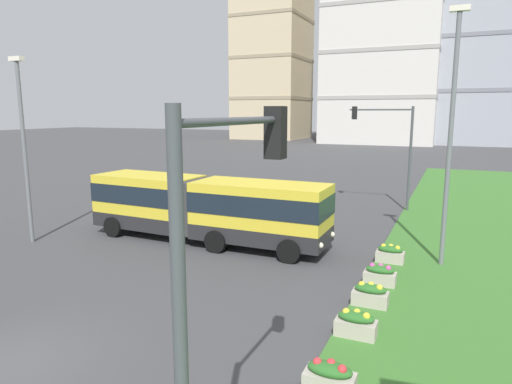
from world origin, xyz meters
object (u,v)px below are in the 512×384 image
(flower_planter_1, at_px, (356,324))
(apartment_tower_west, at_px, (273,41))
(streetlight_left, at_px, (24,143))
(streetlight_median, at_px, (451,130))
(flower_planter_4, at_px, (390,254))
(apartment_tower_centre, at_px, (457,43))
(flower_planter_2, at_px, (370,294))
(traffic_light_near_right, at_px, (222,267))
(apartment_tower_westcentre, at_px, (385,35))
(flower_planter_0, at_px, (330,377))
(articulated_bus, at_px, (205,207))
(traffic_light_far_right, at_px, (391,140))
(flower_planter_3, at_px, (380,275))

(flower_planter_1, distance_m, apartment_tower_west, 96.77)
(streetlight_left, xyz_separation_m, streetlight_median, (17.83, 4.16, 0.70))
(streetlight_median, bearing_deg, flower_planter_4, -164.07)
(streetlight_left, height_order, apartment_tower_centre, apartment_tower_centre)
(streetlight_left, relative_size, apartment_tower_centre, 0.23)
(flower_planter_2, xyz_separation_m, streetlight_left, (-15.93, 0.89, 4.26))
(flower_planter_4, height_order, traffic_light_near_right, traffic_light_near_right)
(traffic_light_near_right, xyz_separation_m, apartment_tower_westcentre, (-11.82, 88.98, 16.64))
(flower_planter_0, height_order, flower_planter_2, same)
(articulated_bus, xyz_separation_m, traffic_light_far_right, (6.82, 10.83, 2.72))
(articulated_bus, relative_size, apartment_tower_west, 0.27)
(traffic_light_near_right, bearing_deg, articulated_bus, 121.24)
(articulated_bus, bearing_deg, flower_planter_3, -15.58)
(streetlight_left, xyz_separation_m, apartment_tower_westcentre, (3.72, 79.14, 16.13))
(streetlight_median, bearing_deg, apartment_tower_westcentre, 100.66)
(traffic_light_near_right, xyz_separation_m, streetlight_median, (2.30, 14.01, 1.20))
(streetlight_left, height_order, streetlight_median, streetlight_median)
(flower_planter_1, height_order, streetlight_left, streetlight_left)
(flower_planter_0, xyz_separation_m, streetlight_median, (1.90, 9.97, 4.95))
(streetlight_median, xyz_separation_m, apartment_tower_west, (-39.33, 79.44, 16.34))
(streetlight_left, bearing_deg, flower_planter_1, -10.85)
(traffic_light_near_right, bearing_deg, flower_planter_1, 86.63)
(apartment_tower_westcentre, distance_m, apartment_tower_centre, 13.50)
(flower_planter_2, relative_size, apartment_tower_centre, 0.03)
(streetlight_left, bearing_deg, flower_planter_4, 12.81)
(flower_planter_0, height_order, streetlight_median, streetlight_median)
(flower_planter_0, xyz_separation_m, traffic_light_far_right, (-1.60, 20.00, 3.94))
(flower_planter_0, distance_m, flower_planter_3, 6.82)
(flower_planter_0, xyz_separation_m, flower_planter_4, (0.00, 9.42, 0.00))
(flower_planter_3, bearing_deg, flower_planter_0, -90.00)
(flower_planter_3, bearing_deg, traffic_light_far_right, 96.92)
(apartment_tower_west, height_order, apartment_tower_centre, apartment_tower_west)
(flower_planter_0, relative_size, apartment_tower_westcentre, 0.03)
(articulated_bus, xyz_separation_m, flower_planter_2, (8.42, -4.26, -1.23))
(apartment_tower_centre, bearing_deg, flower_planter_3, -90.48)
(traffic_light_far_right, xyz_separation_m, apartment_tower_westcentre, (-10.62, 64.94, 16.45))
(articulated_bus, height_order, flower_planter_2, articulated_bus)
(apartment_tower_centre, bearing_deg, traffic_light_far_right, -91.91)
(traffic_light_near_right, bearing_deg, apartment_tower_centre, 89.33)
(streetlight_median, height_order, apartment_tower_west, apartment_tower_west)
(flower_planter_3, relative_size, streetlight_median, 0.11)
(articulated_bus, bearing_deg, flower_planter_1, -37.34)
(articulated_bus, xyz_separation_m, apartment_tower_centre, (9.10, 79.25, 17.22))
(flower_planter_0, bearing_deg, flower_planter_2, 90.00)
(articulated_bus, relative_size, streetlight_left, 1.40)
(flower_planter_4, bearing_deg, traffic_light_far_right, 98.60)
(traffic_light_far_right, relative_size, apartment_tower_centre, 0.17)
(streetlight_median, bearing_deg, flower_planter_1, -104.75)
(flower_planter_2, xyz_separation_m, apartment_tower_west, (-37.43, 84.50, 21.29))
(flower_planter_4, bearing_deg, apartment_tower_centre, 89.50)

